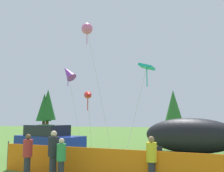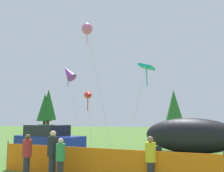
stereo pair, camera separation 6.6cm
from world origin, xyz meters
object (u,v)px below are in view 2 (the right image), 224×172
(inflatable_cat, at_px, (201,137))
(kite_red_lizard, at_px, (88,95))
(kite_pink_octopus, at_px, (87,29))
(parked_car, at_px, (49,142))
(spectator_in_red_shirt, at_px, (60,158))
(folding_chair, at_px, (159,154))
(spectator_in_white_shirt, at_px, (52,153))
(kite_purple_delta, at_px, (68,73))
(spectator_in_yellow_shirt, at_px, (27,154))
(kite_teal_diamond, at_px, (146,68))
(spectator_in_blue_shirt, at_px, (151,158))

(inflatable_cat, relative_size, kite_red_lizard, 1.73)
(inflatable_cat, distance_m, kite_pink_octopus, 11.97)
(parked_car, height_order, spectator_in_red_shirt, parked_car)
(inflatable_cat, relative_size, spectator_in_red_shirt, 5.17)
(inflatable_cat, bearing_deg, parked_car, -136.10)
(kite_red_lizard, height_order, kite_pink_octopus, kite_pink_octopus)
(folding_chair, height_order, spectator_in_white_shirt, spectator_in_white_shirt)
(inflatable_cat, bearing_deg, kite_purple_delta, -177.99)
(spectator_in_red_shirt, height_order, kite_pink_octopus, kite_pink_octopus)
(kite_purple_delta, bearing_deg, spectator_in_white_shirt, -67.03)
(folding_chair, distance_m, spectator_in_yellow_shirt, 6.50)
(kite_teal_diamond, bearing_deg, spectator_in_red_shirt, -108.70)
(spectator_in_white_shirt, bearing_deg, kite_teal_diamond, 67.45)
(spectator_in_red_shirt, bearing_deg, kite_red_lizard, 105.57)
(spectator_in_red_shirt, distance_m, kite_pink_octopus, 13.27)
(kite_pink_octopus, distance_m, kite_teal_diamond, 6.97)
(kite_red_lizard, bearing_deg, spectator_in_yellow_shirt, -82.40)
(kite_teal_diamond, bearing_deg, kite_red_lizard, 146.10)
(folding_chair, height_order, spectator_in_blue_shirt, spectator_in_blue_shirt)
(kite_teal_diamond, bearing_deg, spectator_in_white_shirt, -112.55)
(folding_chair, bearing_deg, inflatable_cat, 122.39)
(folding_chair, bearing_deg, kite_red_lizard, -164.58)
(folding_chair, bearing_deg, spectator_in_yellow_shirt, -78.44)
(parked_car, xyz_separation_m, spectator_in_red_shirt, (3.28, -4.96, -0.09))
(spectator_in_red_shirt, xyz_separation_m, kite_teal_diamond, (2.40, 7.09, 4.72))
(folding_chair, height_order, kite_purple_delta, kite_purple_delta)
(kite_purple_delta, xyz_separation_m, kite_teal_diamond, (8.11, -5.53, -1.09))
(kite_purple_delta, bearing_deg, spectator_in_red_shirt, -65.66)
(spectator_in_red_shirt, relative_size, spectator_in_blue_shirt, 0.93)
(spectator_in_yellow_shirt, relative_size, spectator_in_blue_shirt, 1.00)
(parked_car, relative_size, spectator_in_blue_shirt, 2.67)
(spectator_in_blue_shirt, bearing_deg, spectator_in_red_shirt, -174.06)
(spectator_in_red_shirt, bearing_deg, folding_chair, 53.95)
(spectator_in_blue_shirt, height_order, kite_purple_delta, kite_purple_delta)
(parked_car, bearing_deg, spectator_in_yellow_shirt, -53.73)
(spectator_in_white_shirt, bearing_deg, spectator_in_yellow_shirt, -179.56)
(spectator_in_yellow_shirt, distance_m, spectator_in_blue_shirt, 4.92)
(spectator_in_red_shirt, height_order, kite_purple_delta, kite_purple_delta)
(kite_red_lizard, height_order, kite_teal_diamond, kite_teal_diamond)
(kite_red_lizard, bearing_deg, inflatable_cat, -10.38)
(spectator_in_white_shirt, height_order, kite_teal_diamond, kite_teal_diamond)
(folding_chair, distance_m, inflatable_cat, 5.24)
(folding_chair, bearing_deg, spectator_in_blue_shirt, -29.13)
(spectator_in_blue_shirt, relative_size, kite_purple_delta, 0.23)
(spectator_in_white_shirt, xyz_separation_m, kite_red_lizard, (-2.53, 10.49, 3.30))
(folding_chair, xyz_separation_m, spectator_in_white_shirt, (-3.74, -4.29, 0.47))
(parked_car, bearing_deg, kite_teal_diamond, 37.21)
(parked_car, xyz_separation_m, kite_red_lizard, (0.29, 5.75, 3.35))
(spectator_in_white_shirt, bearing_deg, folding_chair, 48.94)
(inflatable_cat, bearing_deg, kite_teal_diamond, -129.43)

